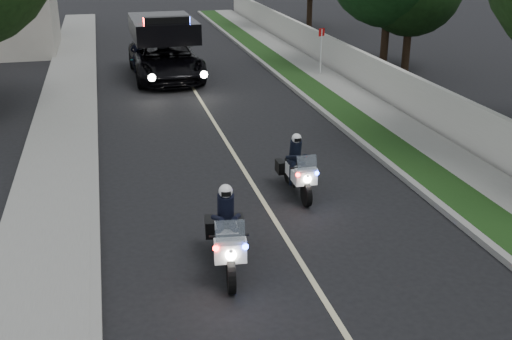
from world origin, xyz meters
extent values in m
plane|color=black|center=(0.00, 0.00, 0.00)|extent=(120.00, 120.00, 0.00)
cube|color=gray|center=(4.10, 10.00, 0.07)|extent=(0.20, 60.00, 0.15)
cube|color=#193814|center=(4.80, 10.00, 0.08)|extent=(1.20, 60.00, 0.16)
cube|color=gray|center=(6.10, 10.00, 0.08)|extent=(1.40, 60.00, 0.16)
cube|color=beige|center=(7.10, 10.00, 0.75)|extent=(0.22, 60.00, 1.50)
cube|color=gray|center=(-4.10, 10.00, 0.07)|extent=(0.20, 60.00, 0.15)
cube|color=gray|center=(-5.20, 10.00, 0.08)|extent=(2.00, 60.00, 0.16)
cube|color=#BFB78C|center=(0.00, 10.00, 0.00)|extent=(0.12, 50.00, 0.01)
imported|color=black|center=(-0.89, 17.67, 0.00)|extent=(3.08, 6.42, 3.09)
imported|color=black|center=(-2.11, 18.27, 0.00)|extent=(0.73, 1.72, 0.88)
imported|color=black|center=(-2.11, 18.27, 0.00)|extent=(0.57, 0.39, 1.57)
camera|label=1|loc=(-3.54, -10.16, 6.42)|focal=43.05mm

